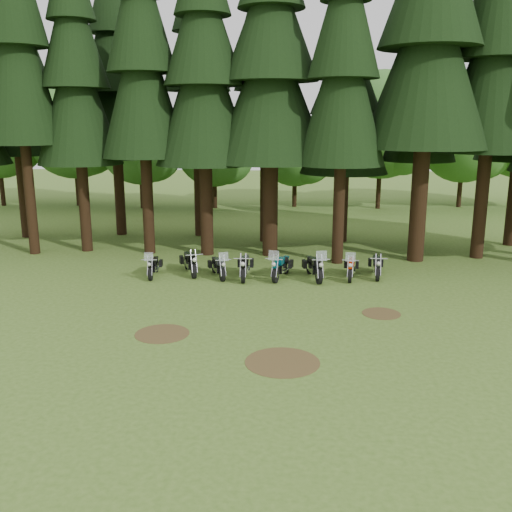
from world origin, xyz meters
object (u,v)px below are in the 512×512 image
(motorcycle_1, at_px, (190,263))
(motorcycle_2, at_px, (218,267))
(motorcycle_7, at_px, (377,266))
(motorcycle_0, at_px, (153,267))
(motorcycle_6, at_px, (351,268))
(motorcycle_5, at_px, (314,268))
(motorcycle_4, at_px, (281,267))
(motorcycle_3, at_px, (245,267))

(motorcycle_1, height_order, motorcycle_2, motorcycle_2)
(motorcycle_1, bearing_deg, motorcycle_7, -20.05)
(motorcycle_0, height_order, motorcycle_6, motorcycle_6)
(motorcycle_0, relative_size, motorcycle_6, 0.94)
(motorcycle_5, bearing_deg, motorcycle_4, 165.89)
(motorcycle_4, xyz_separation_m, motorcycle_5, (1.48, -0.04, 0.01))
(motorcycle_5, bearing_deg, motorcycle_1, 162.16)
(motorcycle_6, relative_size, motorcycle_7, 1.00)
(motorcycle_7, bearing_deg, motorcycle_3, -169.76)
(motorcycle_0, distance_m, motorcycle_6, 8.82)
(motorcycle_2, height_order, motorcycle_6, motorcycle_6)
(motorcycle_2, distance_m, motorcycle_4, 2.79)
(motorcycle_2, height_order, motorcycle_4, motorcycle_4)
(motorcycle_4, height_order, motorcycle_6, motorcycle_4)
(motorcycle_2, bearing_deg, motorcycle_4, -20.69)
(motorcycle_0, height_order, motorcycle_2, motorcycle_2)
(motorcycle_3, bearing_deg, motorcycle_6, 2.56)
(motorcycle_2, relative_size, motorcycle_3, 0.88)
(motorcycle_6, bearing_deg, motorcycle_0, -170.45)
(motorcycle_0, relative_size, motorcycle_4, 0.89)
(motorcycle_3, distance_m, motorcycle_7, 5.91)
(motorcycle_3, height_order, motorcycle_7, motorcycle_3)
(motorcycle_6, bearing_deg, motorcycle_7, 24.64)
(motorcycle_3, distance_m, motorcycle_6, 4.71)
(motorcycle_0, relative_size, motorcycle_7, 0.94)
(motorcycle_1, height_order, motorcycle_3, motorcycle_3)
(motorcycle_2, relative_size, motorcycle_4, 0.89)
(motorcycle_0, relative_size, motorcycle_1, 0.93)
(motorcycle_2, xyz_separation_m, motorcycle_4, (2.79, 0.01, 0.04))
(motorcycle_7, bearing_deg, motorcycle_6, -159.01)
(motorcycle_0, xyz_separation_m, motorcycle_1, (1.57, 0.54, 0.05))
(motorcycle_2, bearing_deg, motorcycle_5, -21.33)
(motorcycle_5, bearing_deg, motorcycle_3, 167.78)
(motorcycle_1, height_order, motorcycle_4, motorcycle_4)
(motorcycle_2, bearing_deg, motorcycle_0, 159.99)
(motorcycle_3, xyz_separation_m, motorcycle_5, (3.08, 0.02, 0.01))
(motorcycle_7, bearing_deg, motorcycle_5, -163.45)
(motorcycle_6, bearing_deg, motorcycle_1, -174.35)
(motorcycle_1, bearing_deg, motorcycle_4, -27.35)
(motorcycle_6, bearing_deg, motorcycle_4, -168.20)
(motorcycle_5, height_order, motorcycle_7, motorcycle_5)
(motorcycle_4, bearing_deg, motorcycle_7, 22.63)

